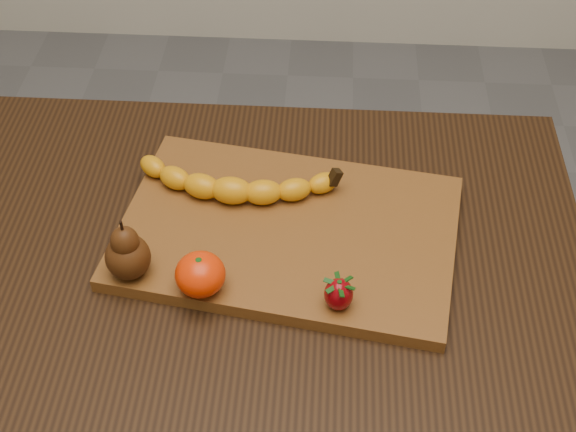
# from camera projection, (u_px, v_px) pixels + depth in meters

# --- Properties ---
(table) EXTENTS (1.00, 0.70, 0.76)m
(table) POSITION_uv_depth(u_px,v_px,m) (221.00, 311.00, 1.13)
(table) COLOR black
(table) RESTS_ON ground
(cutting_board) EXTENTS (0.49, 0.37, 0.02)m
(cutting_board) POSITION_uv_depth(u_px,v_px,m) (288.00, 232.00, 1.09)
(cutting_board) COLOR brown
(cutting_board) RESTS_ON table
(banana) EXTENTS (0.25, 0.08, 0.04)m
(banana) POSITION_uv_depth(u_px,v_px,m) (232.00, 191.00, 1.11)
(banana) COLOR orange
(banana) RESTS_ON cutting_board
(pear) EXTENTS (0.07, 0.07, 0.09)m
(pear) POSITION_uv_depth(u_px,v_px,m) (126.00, 248.00, 1.00)
(pear) COLOR #46230B
(pear) RESTS_ON cutting_board
(mandarin) EXTENTS (0.08, 0.08, 0.05)m
(mandarin) POSITION_uv_depth(u_px,v_px,m) (200.00, 274.00, 0.99)
(mandarin) COLOR #F73002
(mandarin) RESTS_ON cutting_board
(strawberry) EXTENTS (0.05, 0.05, 0.04)m
(strawberry) POSITION_uv_depth(u_px,v_px,m) (339.00, 293.00, 0.97)
(strawberry) COLOR #830309
(strawberry) RESTS_ON cutting_board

